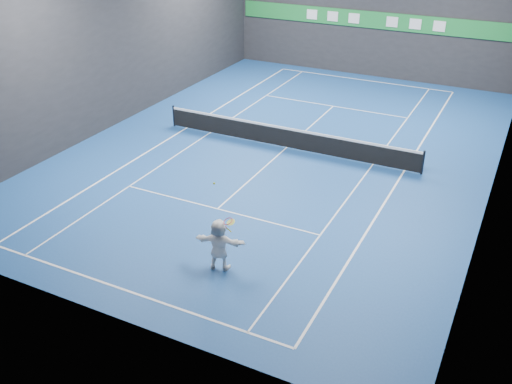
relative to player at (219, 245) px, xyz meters
The scene contains 18 objects.
ground 9.86m from the player, 101.46° to the left, with size 26.00×26.00×0.00m, color navy.
wall_back 23.00m from the player, 94.93° to the left, with size 18.00×0.10×9.00m, color #232326.
wall_front 5.32m from the player, 120.08° to the right, with size 18.00×0.10×9.00m, color #232326.
wall_left 15.03m from the player, 138.68° to the left, with size 0.10×26.00×9.00m, color #232326.
baseline_near 3.11m from the player, 130.82° to the right, with size 10.98×0.08×0.01m, color white.
baseline_far 21.63m from the player, 95.18° to the left, with size 10.98×0.08×0.01m, color white.
sideline_doubles_left 12.20m from the player, 127.70° to the left, with size 0.08×23.78×0.01m, color white.
sideline_doubles_right 10.30m from the player, 69.83° to the left, with size 0.08×23.78×0.01m, color white.
sideline_singles_left 11.41m from the player, 122.19° to the left, with size 0.06×23.78×0.01m, color white.
sideline_singles_right 9.91m from the player, 77.37° to the left, with size 0.06×23.78×0.01m, color white.
service_line_near 3.87m from the player, 121.15° to the left, with size 8.23×0.06×0.01m, color white.
service_line_far 16.17m from the player, 96.94° to the left, with size 8.23×0.06×0.01m, color white.
center_service_line 9.86m from the player, 101.46° to the left, with size 0.06×12.80×0.01m, color white.
player is the anchor object (origin of this frame).
tennis_ball 2.12m from the player, behind, with size 0.07×0.07×0.07m, color #C4D723.
tennis_net 9.83m from the player, 101.46° to the left, with size 12.50×0.10×1.07m.
sponsor_banner 22.80m from the player, 94.95° to the left, with size 17.64×0.11×1.00m.
tennis_racket 0.92m from the player, ahead, with size 0.48×0.39×0.51m.
Camera 1 is at (9.60, -22.35, 10.60)m, focal length 40.00 mm.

